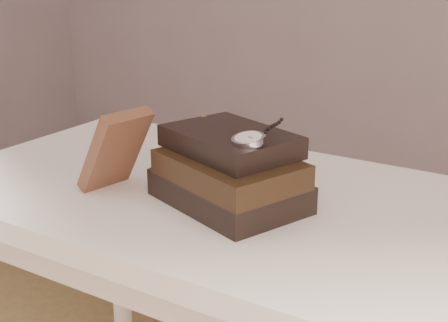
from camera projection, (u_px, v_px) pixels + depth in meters
The scene contains 5 objects.
table at pixel (206, 233), 1.18m from camera, with size 1.00×0.60×0.75m.
book_stack at pixel (230, 172), 1.06m from camera, with size 0.29×0.25×0.13m.
journal at pixel (115, 150), 1.11m from camera, with size 0.02×0.10×0.16m, color #46271A.
pocket_watch at pixel (250, 139), 0.98m from camera, with size 0.07×0.16×0.02m.
eyeglasses at pixel (236, 143), 1.17m from camera, with size 0.14×0.15×0.05m.
Camera 1 is at (0.60, -0.54, 1.16)m, focal length 50.50 mm.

